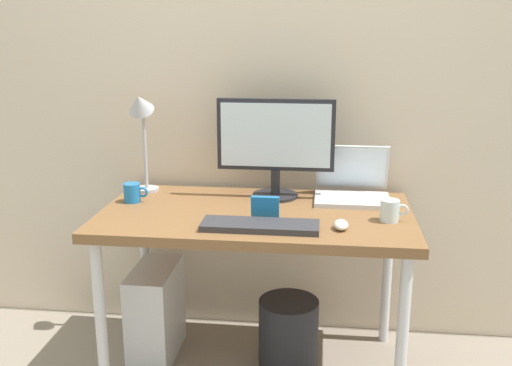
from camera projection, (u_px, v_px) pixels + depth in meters
name	position (u px, v px, depth m)	size (l,w,h in m)	color
ground_plane	(256.00, 365.00, 2.59)	(6.00, 6.00, 0.00)	gray
back_wall	(267.00, 59.00, 2.64)	(4.40, 0.04, 2.60)	beige
desk	(256.00, 226.00, 2.42)	(1.27, 0.70, 0.71)	brown
monitor	(276.00, 142.00, 2.54)	(0.51, 0.20, 0.43)	#232328
laptop	(352.00, 186.00, 2.57)	(0.32, 0.28, 0.23)	silver
desk_lamp	(141.00, 119.00, 2.59)	(0.11, 0.16, 0.47)	#B2B2B7
keyboard	(260.00, 226.00, 2.20)	(0.44, 0.14, 0.02)	#333338
mouse	(341.00, 225.00, 2.19)	(0.06, 0.09, 0.03)	silver
coffee_mug	(133.00, 193.00, 2.52)	(0.11, 0.07, 0.08)	#1E72BF
glass_cup	(390.00, 210.00, 2.27)	(0.11, 0.07, 0.09)	silver
photo_frame	(265.00, 207.00, 2.30)	(0.11, 0.02, 0.09)	#1E72BF
computer_tower	(156.00, 312.00, 2.62)	(0.18, 0.36, 0.42)	silver
wastebasket	(288.00, 332.00, 2.57)	(0.26, 0.26, 0.30)	#232328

